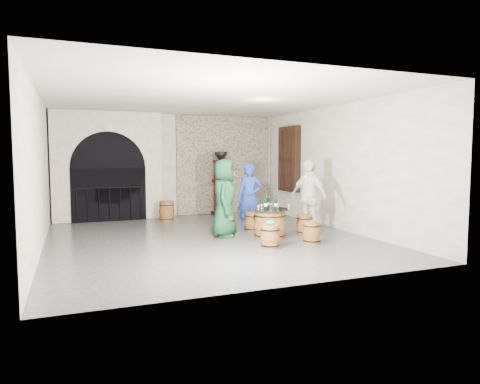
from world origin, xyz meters
name	(u,v)px	position (x,y,z in m)	size (l,w,h in m)	color
ground	(208,238)	(0.00, 0.00, 0.00)	(8.00, 8.00, 0.00)	#323235
wall_back	(170,165)	(0.00, 4.00, 1.60)	(8.00, 8.00, 0.00)	white
wall_front	(290,177)	(0.00, -4.00, 1.60)	(8.00, 8.00, 0.00)	white
wall_left	(39,171)	(-3.50, 0.00, 1.60)	(8.00, 8.00, 0.00)	white
wall_right	(337,167)	(3.50, 0.00, 1.60)	(8.00, 8.00, 0.00)	white
ceiling	(207,98)	(0.00, 0.00, 3.20)	(8.00, 8.00, 0.00)	beige
stone_facing_panel	(224,165)	(1.80, 3.94, 1.60)	(3.20, 0.12, 3.18)	#B2A58E
arched_opening	(108,167)	(-1.90, 3.74, 1.58)	(3.10, 0.60, 3.19)	white
shuttered_window	(289,159)	(3.38, 2.40, 1.80)	(0.23, 1.10, 2.00)	black
barrel_table	(270,224)	(1.29, -0.64, 0.34)	(0.89, 0.89, 0.69)	brown
barrel_stool_left	(226,226)	(0.44, -0.04, 0.24)	(0.40, 0.40, 0.49)	brown
barrel_stool_far	(253,222)	(1.30, 0.40, 0.24)	(0.40, 0.40, 0.49)	brown
barrel_stool_right	(305,224)	(2.31, -0.45, 0.24)	(0.40, 0.40, 0.49)	brown
barrel_stool_near_right	(312,233)	(1.90, -1.47, 0.24)	(0.40, 0.40, 0.49)	brown
barrel_stool_near_left	(270,237)	(0.85, -1.57, 0.24)	(0.40, 0.40, 0.49)	brown
green_cap	(270,223)	(0.86, -1.57, 0.53)	(0.23, 0.18, 0.10)	#0D9148
person_green	(224,198)	(0.41, -0.02, 0.91)	(0.89, 0.58, 1.82)	#10391F
person_blue	(250,197)	(1.31, 0.59, 0.85)	(0.62, 0.41, 1.70)	navy
person_white	(309,197)	(2.42, -0.43, 0.90)	(1.06, 0.44, 1.80)	white
wine_bottle_left	(266,203)	(1.17, -0.66, 0.82)	(0.08, 0.08, 0.32)	black
wine_bottle_center	(276,203)	(1.38, -0.75, 0.82)	(0.08, 0.08, 0.32)	black
wine_bottle_right	(268,202)	(1.32, -0.46, 0.82)	(0.08, 0.08, 0.32)	black
tasting_glass_a	(258,207)	(0.99, -0.67, 0.74)	(0.05, 0.05, 0.10)	orange
tasting_glass_b	(278,206)	(1.57, -0.49, 0.74)	(0.05, 0.05, 0.10)	orange
tasting_glass_c	(262,206)	(1.15, -0.49, 0.74)	(0.05, 0.05, 0.10)	orange
tasting_glass_d	(271,205)	(1.44, -0.36, 0.74)	(0.05, 0.05, 0.10)	orange
tasting_glass_e	(289,207)	(1.68, -0.81, 0.74)	(0.05, 0.05, 0.10)	orange
tasting_glass_f	(258,207)	(1.01, -0.61, 0.74)	(0.05, 0.05, 0.10)	orange
side_barrel	(167,211)	(-0.37, 2.80, 0.30)	(0.45, 0.45, 0.60)	brown
corking_press	(221,178)	(1.60, 3.69, 1.18)	(0.86, 0.51, 2.03)	#440B0C
control_box	(232,173)	(2.05, 3.86, 1.35)	(0.18, 0.10, 0.22)	silver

